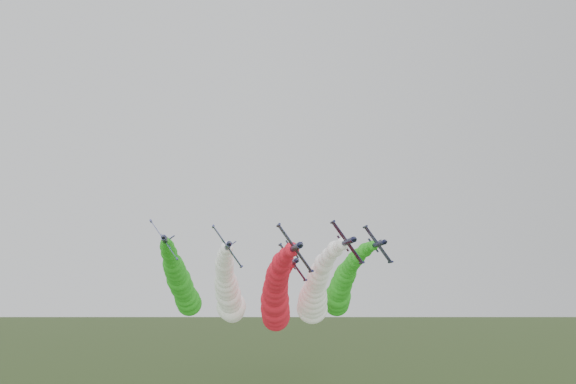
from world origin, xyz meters
The scene contains 6 objects.
jet_lead centered at (-5.36, 29.45, 27.41)m, with size 10.72×60.55×18.61m.
jet_inner_left centered at (-14.71, 43.80, 28.71)m, with size 10.70×60.46×18.52m.
jet_inner_right centered at (5.75, 41.14, 28.63)m, with size 11.45×61.28×19.34m.
jet_outer_left centered at (-26.01, 50.58, 30.71)m, with size 10.79×60.63×18.69m.
jet_outer_right centered at (15.42, 52.69, 30.26)m, with size 10.99×60.82×18.88m.
jet_trail centered at (-1.18, 55.41, 26.74)m, with size 11.04×60.88×18.94m.
Camera 1 is at (-23.07, -92.76, 26.71)m, focal length 35.00 mm.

